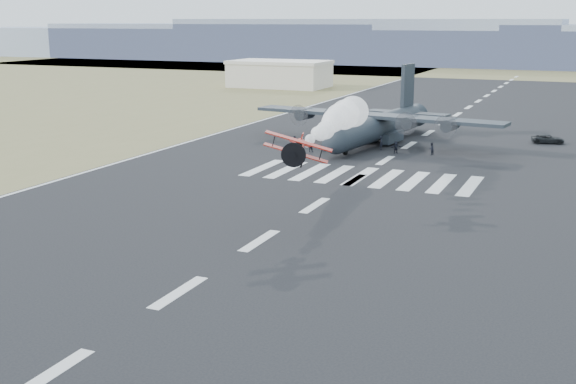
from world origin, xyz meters
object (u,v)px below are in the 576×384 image
Objects in this scene: transport_aircraft at (380,124)px; crew_g at (327,140)px; crew_e at (307,140)px; crew_f at (396,147)px; crew_c at (324,144)px; crew_h at (431,149)px; support_vehicle at (548,139)px; hangar_left at (280,74)px; crew_a at (381,143)px; crew_d at (295,143)px; crew_b at (311,145)px; aerobatic_biplane at (296,148)px.

crew_g is at bearing -131.50° from transport_aircraft.
crew_f is (12.91, -1.23, 0.02)m from crew_e.
crew_f is (9.13, 2.16, -0.09)m from crew_c.
support_vehicle is at bearing 160.10° from crew_h.
crew_e is (-30.49, -14.66, 0.17)m from support_vehicle.
hangar_left reaches higher than support_vehicle.
crew_a is 11.52m from crew_d.
crew_b is at bearing -53.96° from crew_h.
crew_f is (13.17, 2.57, -0.11)m from crew_d.
crew_b is 1.14× the size of crew_h.
crew_h is (17.63, 3.22, -0.12)m from crew_d.
transport_aircraft reaches higher than crew_a.
support_vehicle is 34.09m from crew_b.
crew_h is at bearing 126.15° from support_vehicle.
crew_g is at bearing -130.36° from crew_c.
transport_aircraft is 20.34× the size of crew_c.
hangar_left is 5.58× the size of support_vehicle.
crew_b is (-11.60, 32.74, -5.71)m from aerobatic_biplane.
transport_aircraft is 19.87× the size of crew_d.
transport_aircraft is (-5.34, 43.12, -3.92)m from aerobatic_biplane.
transport_aircraft is at bearing 4.71° from crew_a.
crew_d reaches higher than crew_g.
crew_c is at bearing 142.22° from crew_d.
crew_b is 2.79m from crew_d.
crew_a is at bearing -54.38° from crew_g.
crew_e is (-8.66, -5.71, -1.91)m from transport_aircraft.
crew_b is (-8.06, -5.10, -0.01)m from crew_a.
aerobatic_biplane is 43.62m from transport_aircraft.
aerobatic_biplane reaches higher than crew_g.
crew_g is at bearing 103.82° from support_vehicle.
transport_aircraft is at bearing -115.00° from crew_b.
hangar_left is 87.69m from crew_e.
crew_b is at bearing -147.13° from crew_g.
crew_h is (3.38, 36.82, -5.82)m from aerobatic_biplane.
aerobatic_biplane is at bearing 15.57° from crew_h.
aerobatic_biplane is at bearing -127.13° from crew_g.
crew_d reaches higher than crew_a.
aerobatic_biplane is at bearing 69.29° from crew_d.
hangar_left is 13.74× the size of crew_c.
crew_b is at bearing 111.37° from support_vehicle.
crew_f reaches higher than crew_h.
crew_a is 1.16× the size of crew_e.
crew_f is at bearing 118.96° from support_vehicle.
crew_g reaches higher than crew_f.
hangar_left is 87.00m from transport_aircraft.
crew_b reaches higher than crew_c.
crew_f reaches higher than crew_e.
crew_c reaches higher than crew_e.
crew_e is (0.26, 3.80, -0.13)m from crew_d.
hangar_left is at bearing 34.28° from support_vehicle.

